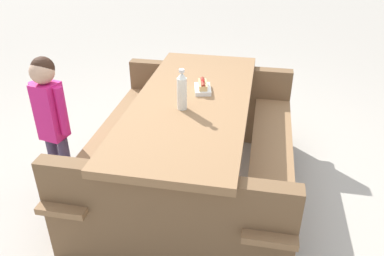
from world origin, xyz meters
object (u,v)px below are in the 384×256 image
at_px(soda_bottle, 182,91).
at_px(picnic_table, 192,138).
at_px(child_in_coat, 50,111).
at_px(hotdog_tray, 203,87).

bearing_deg(soda_bottle, picnic_table, -19.34).
height_order(soda_bottle, child_in_coat, child_in_coat).
bearing_deg(picnic_table, child_in_coat, 96.73).
relative_size(soda_bottle, child_in_coat, 0.25).
relative_size(picnic_table, child_in_coat, 1.84).
bearing_deg(picnic_table, soda_bottle, 160.66).
xyz_separation_m(picnic_table, child_in_coat, (-0.11, 0.95, 0.23)).
distance_m(soda_bottle, child_in_coat, 0.92).
xyz_separation_m(picnic_table, hotdog_tray, (0.13, -0.06, 0.34)).
bearing_deg(hotdog_tray, child_in_coat, 103.58).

